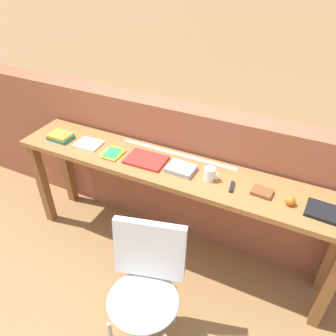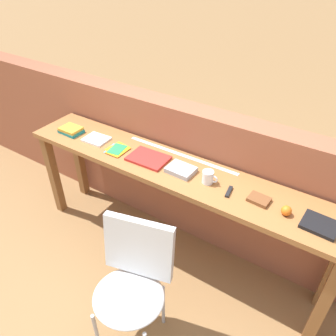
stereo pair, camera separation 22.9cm
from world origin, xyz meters
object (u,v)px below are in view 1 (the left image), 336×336
Objects in this scene: pamphlet_pile_colourful at (112,153)px; sports_ball_small at (290,201)px; mug at (210,174)px; book_open_centre at (146,160)px; magazine_cycling at (89,144)px; multitool_folded at (232,187)px; book_stack_leftmost at (61,136)px; book_repair_rightmost at (323,211)px; leather_journal_brown at (262,192)px; chair_white_moulded at (146,283)px.

pamphlet_pile_colourful is 1.31m from sports_ball_small.
mug reaches higher than sports_ball_small.
book_open_centre is (0.28, 0.03, 0.00)m from pamphlet_pile_colourful.
magazine_cycling is at bearing 178.99° from sports_ball_small.
book_open_centre is 0.66m from multitool_folded.
magazine_cycling is at bearing 174.06° from pamphlet_pile_colourful.
multitool_folded is 1.77× the size of sports_ball_small.
magazine_cycling is 3.13× the size of sports_ball_small.
book_stack_leftmost is 3.06× the size of sports_ball_small.
book_stack_leftmost is 1.43m from multitool_folded.
magazine_cycling is at bearing 5.16° from book_stack_leftmost.
magazine_cycling is 1.73m from book_repair_rightmost.
magazine_cycling is 1.54m from sports_ball_small.
leather_journal_brown is at bearing 170.10° from sports_ball_small.
multitool_folded is 0.19m from leather_journal_brown.
book_repair_rightmost is at bearing 0.17° from book_stack_leftmost.
leather_journal_brown is 0.67× the size of book_repair_rightmost.
magazine_cycling is 1.50× the size of leather_journal_brown.
book_open_centre is at bearing 177.66° from multitool_folded.
pamphlet_pile_colourful is at bearing -0.10° from book_stack_leftmost.
chair_white_moulded is at bearing -113.43° from multitool_folded.
pamphlet_pile_colourful is at bearing 179.99° from multitool_folded.
sports_ball_small reaches higher than pamphlet_pile_colourful.
pamphlet_pile_colourful is at bearing -174.28° from leather_journal_brown.
mug is at bearing 79.52° from chair_white_moulded.
chair_white_moulded is 14.31× the size of sports_ball_small.
magazine_cycling is 0.51m from book_open_centre.
magazine_cycling is at bearing -177.14° from book_repair_rightmost.
book_open_centre is 1.22m from book_repair_rightmost.
chair_white_moulded is 1.38m from book_stack_leftmost.
sports_ball_small reaches higher than book_open_centre.
chair_white_moulded is 0.87m from book_open_centre.
mug reaches higher than book_stack_leftmost.
book_stack_leftmost is 0.98× the size of magazine_cycling.
chair_white_moulded and pamphlet_pile_colourful have the same top height.
magazine_cycling is 1.36m from leather_journal_brown.
leather_journal_brown is 0.18m from sports_ball_small.
pamphlet_pile_colourful is 1.50m from book_repair_rightmost.
book_repair_rightmost is at bearing -1.14° from mug.
pamphlet_pile_colourful is 0.28m from book_open_centre.
leather_journal_brown reaches higher than multitool_folded.
multitool_folded reaches higher than pamphlet_pile_colourful.
book_open_centre reaches higher than magazine_cycling.
book_open_centre is 1.03m from sports_ball_small.
chair_white_moulded is 0.92m from leather_journal_brown.
book_repair_rightmost is at bearing 38.60° from chair_white_moulded.
pamphlet_pile_colourful is 0.96× the size of book_repair_rightmost.
leather_journal_brown is at bearing 55.46° from chair_white_moulded.
magazine_cycling is (0.26, 0.02, -0.02)m from book_stack_leftmost.
mug is at bearing 172.58° from multitool_folded.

